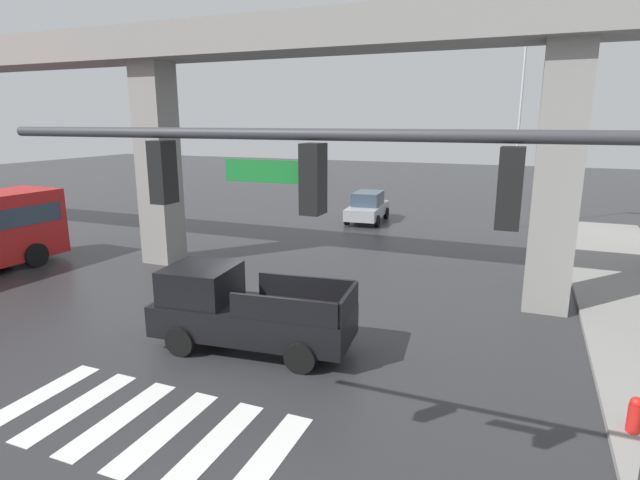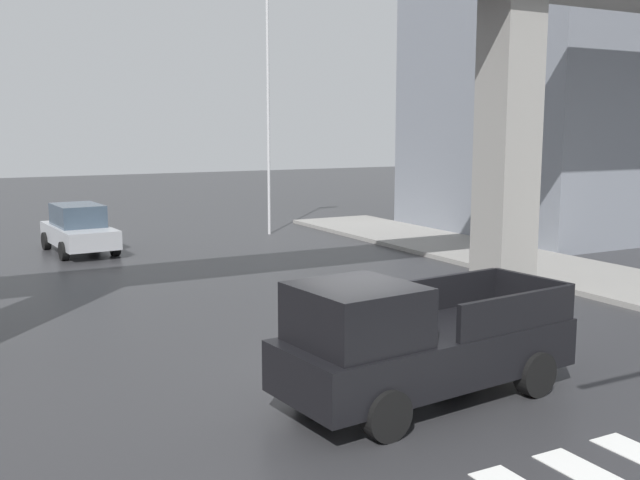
% 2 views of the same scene
% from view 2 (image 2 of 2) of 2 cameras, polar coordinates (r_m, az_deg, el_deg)
% --- Properties ---
extents(ground_plane, '(120.00, 120.00, 0.00)m').
position_cam_2_polar(ground_plane, '(13.37, 3.72, -10.60)').
color(ground_plane, '#2D2D30').
extents(pickup_truck, '(5.26, 2.47, 2.08)m').
position_cam_2_polar(pickup_truck, '(12.03, 7.23, -7.93)').
color(pickup_truck, black).
rests_on(pickup_truck, ground).
extents(sedan_silver, '(2.19, 4.41, 1.72)m').
position_cam_2_polar(sedan_silver, '(27.57, -18.13, 0.83)').
color(sedan_silver, '#A8AAAF').
rests_on(sedan_silver, ground).
extents(flagpole, '(1.16, 0.12, 10.91)m').
position_cam_2_polar(flagpole, '(30.72, -3.89, 12.12)').
color(flagpole, silver).
rests_on(flagpole, ground).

